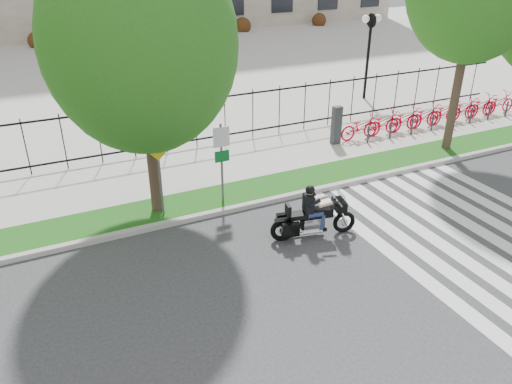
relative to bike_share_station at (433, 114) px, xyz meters
name	(u,v)px	position (x,y,z in m)	size (l,w,h in m)	color
ground	(324,279)	(-10.05, -7.20, -0.65)	(120.00, 120.00, 0.00)	#333335
curb	(253,204)	(-10.05, -3.10, -0.58)	(60.00, 0.20, 0.15)	#ACAAA2
grass_verge	(242,193)	(-10.05, -2.25, -0.58)	(60.00, 1.50, 0.15)	#185314
sidewalk	(213,165)	(-10.05, 0.25, -0.58)	(60.00, 3.50, 0.15)	#B0ACA4
plaza	(115,66)	(-10.05, 17.80, -0.60)	(80.00, 34.00, 0.10)	#B0ACA4
crosswalk_stripes	(471,234)	(-5.22, -7.20, -0.65)	(5.70, 8.00, 0.01)	silver
iron_fence	(196,122)	(-10.05, 2.00, 0.50)	(30.00, 0.06, 2.00)	black
lamp_post_right	(370,36)	(-0.05, 4.80, 2.55)	(1.06, 0.70, 4.25)	black
street_tree_1	(141,43)	(-12.81, -2.25, 4.36)	(5.07, 5.07, 7.78)	#3C2921
bike_share_station	(433,114)	(0.00, 0.00, 0.00)	(10.03, 0.87, 1.50)	#2D2D33
sign_pole_regulatory	(222,153)	(-10.83, -2.62, 1.09)	(0.50, 0.09, 2.50)	#59595B
sign_pole_warning	(159,164)	(-12.72, -2.62, 1.09)	(0.78, 0.09, 2.49)	#59595B
motorcycle_rider	(313,216)	(-9.28, -5.36, -0.02)	(2.43, 0.98, 1.90)	black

